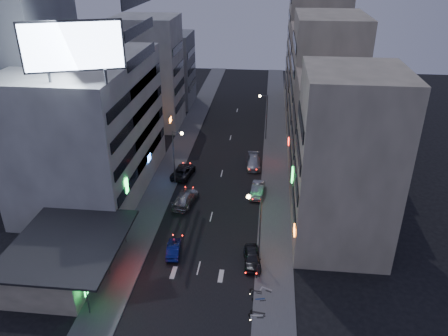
# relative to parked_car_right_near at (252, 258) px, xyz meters

# --- Properties ---
(ground) EXTENTS (180.00, 180.00, 0.00)m
(ground) POSITION_rel_parked_car_right_near_xyz_m (-5.60, -5.40, -0.75)
(ground) COLOR black
(ground) RESTS_ON ground
(sidewalk_left) EXTENTS (4.00, 120.00, 0.12)m
(sidewalk_left) POSITION_rel_parked_car_right_near_xyz_m (-13.60, 24.60, -0.69)
(sidewalk_left) COLOR #4C4C4F
(sidewalk_left) RESTS_ON ground
(sidewalk_right) EXTENTS (4.00, 120.00, 0.12)m
(sidewalk_right) POSITION_rel_parked_car_right_near_xyz_m (2.40, 24.60, -0.69)
(sidewalk_right) COLOR #4C4C4F
(sidewalk_right) RESTS_ON ground
(food_court) EXTENTS (11.00, 13.00, 3.88)m
(food_court) POSITION_rel_parked_car_right_near_xyz_m (-19.50, -3.40, 1.24)
(food_court) COLOR beige
(food_court) RESTS_ON ground
(white_building) EXTENTS (14.00, 24.00, 18.00)m
(white_building) POSITION_rel_parked_car_right_near_xyz_m (-22.60, 14.60, 8.25)
(white_building) COLOR silver
(white_building) RESTS_ON ground
(grey_tower) EXTENTS (10.00, 14.00, 34.00)m
(grey_tower) POSITION_rel_parked_car_right_near_xyz_m (-31.60, 17.60, 16.25)
(grey_tower) COLOR gray
(grey_tower) RESTS_ON ground
(shophouse_near) EXTENTS (10.00, 11.00, 20.00)m
(shophouse_near) POSITION_rel_parked_car_right_near_xyz_m (9.40, 5.10, 9.25)
(shophouse_near) COLOR beige
(shophouse_near) RESTS_ON ground
(shophouse_mid) EXTENTS (11.00, 12.00, 16.00)m
(shophouse_mid) POSITION_rel_parked_car_right_near_xyz_m (9.90, 16.60, 7.25)
(shophouse_mid) COLOR tan
(shophouse_mid) RESTS_ON ground
(shophouse_far) EXTENTS (10.00, 14.00, 22.00)m
(shophouse_far) POSITION_rel_parked_car_right_near_xyz_m (9.40, 29.60, 10.25)
(shophouse_far) COLOR beige
(shophouse_far) RESTS_ON ground
(far_left_a) EXTENTS (11.00, 10.00, 20.00)m
(far_left_a) POSITION_rel_parked_car_right_near_xyz_m (-21.10, 39.60, 9.25)
(far_left_a) COLOR silver
(far_left_a) RESTS_ON ground
(far_left_b) EXTENTS (12.00, 10.00, 15.00)m
(far_left_b) POSITION_rel_parked_car_right_near_xyz_m (-21.60, 52.60, 6.75)
(far_left_b) COLOR gray
(far_left_b) RESTS_ON ground
(far_right_a) EXTENTS (11.00, 12.00, 18.00)m
(far_right_a) POSITION_rel_parked_car_right_near_xyz_m (9.90, 44.60, 8.25)
(far_right_a) COLOR tan
(far_right_a) RESTS_ON ground
(far_right_b) EXTENTS (12.00, 12.00, 24.00)m
(far_right_b) POSITION_rel_parked_car_right_near_xyz_m (10.40, 58.60, 11.25)
(far_right_b) COLOR beige
(far_right_b) RESTS_ON ground
(billboard) EXTENTS (9.52, 3.75, 6.20)m
(billboard) POSITION_rel_parked_car_right_near_xyz_m (-18.59, 4.57, 20.91)
(billboard) COLOR #595B60
(billboard) RESTS_ON white_building
(street_lamp_right_near) EXTENTS (1.60, 0.44, 8.02)m
(street_lamp_right_near) POSITION_rel_parked_car_right_near_xyz_m (0.30, 0.60, 4.62)
(street_lamp_right_near) COLOR #595B60
(street_lamp_right_near) RESTS_ON sidewalk_right
(street_lamp_left) EXTENTS (1.60, 0.44, 8.02)m
(street_lamp_left) POSITION_rel_parked_car_right_near_xyz_m (-11.50, 16.60, 4.62)
(street_lamp_left) COLOR #595B60
(street_lamp_left) RESTS_ON sidewalk_left
(street_lamp_right_far) EXTENTS (1.60, 0.44, 8.02)m
(street_lamp_right_far) POSITION_rel_parked_car_right_near_xyz_m (0.30, 34.60, 4.62)
(street_lamp_right_far) COLOR #595B60
(street_lamp_right_far) RESTS_ON sidewalk_right
(parked_car_right_near) EXTENTS (2.24, 4.56, 1.50)m
(parked_car_right_near) POSITION_rel_parked_car_right_near_xyz_m (0.00, 0.00, 0.00)
(parked_car_right_near) COLOR #232428
(parked_car_right_near) RESTS_ON ground
(parked_car_right_mid) EXTENTS (2.04, 4.81, 1.54)m
(parked_car_right_mid) POSITION_rel_parked_car_right_near_xyz_m (0.00, 14.77, 0.02)
(parked_car_right_mid) COLOR gray
(parked_car_right_mid) RESTS_ON ground
(parked_car_left) EXTENTS (3.29, 5.85, 1.54)m
(parked_car_left) POSITION_rel_parked_car_right_near_xyz_m (-11.20, 19.20, 0.02)
(parked_car_left) COLOR #25252A
(parked_car_left) RESTS_ON ground
(parked_car_right_far) EXTENTS (2.45, 5.36, 1.52)m
(parked_car_right_far) POSITION_rel_parked_car_right_near_xyz_m (-0.94, 23.44, 0.01)
(parked_car_right_far) COLOR #A5A6AD
(parked_car_right_far) RESTS_ON ground
(road_car_blue) EXTENTS (1.83, 4.10, 1.31)m
(road_car_blue) POSITION_rel_parked_car_right_near_xyz_m (-8.73, 0.76, -0.10)
(road_car_blue) COLOR navy
(road_car_blue) RESTS_ON ground
(road_car_silver) EXTENTS (3.23, 6.12, 1.69)m
(road_car_silver) POSITION_rel_parked_car_right_near_xyz_m (-9.43, 11.39, 0.10)
(road_car_silver) COLOR #9A9DA2
(road_car_silver) RESTS_ON ground
(person) EXTENTS (0.75, 0.70, 1.72)m
(person) POSITION_rel_parked_car_right_near_xyz_m (0.70, -2.33, 0.23)
(person) COLOR black
(person) RESTS_ON sidewalk_right
(scooter_black_a) EXTENTS (0.83, 1.88, 1.11)m
(scooter_black_a) POSITION_rel_parked_car_right_near_xyz_m (1.63, -7.19, -0.07)
(scooter_black_a) COLOR black
(scooter_black_a) RESTS_ON sidewalk_right
(scooter_silver_a) EXTENTS (0.72, 1.76, 1.05)m
(scooter_silver_a) POSITION_rel_parked_car_right_near_xyz_m (1.40, -7.42, -0.10)
(scooter_silver_a) COLOR #93969A
(scooter_silver_a) RESTS_ON sidewalk_right
(scooter_blue) EXTENTS (0.90, 1.69, 0.99)m
(scooter_blue) POSITION_rel_parked_car_right_near_xyz_m (1.50, -5.21, -0.14)
(scooter_blue) COLOR navy
(scooter_blue) RESTS_ON sidewalk_right
(scooter_black_b) EXTENTS (0.76, 1.65, 0.97)m
(scooter_black_b) POSITION_rel_parked_car_right_near_xyz_m (1.24, -4.37, -0.14)
(scooter_black_b) COLOR black
(scooter_black_b) RESTS_ON sidewalk_right
(scooter_silver_b) EXTENTS (1.16, 1.77, 1.03)m
(scooter_silver_b) POSITION_rel_parked_car_right_near_xyz_m (2.24, -4.05, -0.12)
(scooter_silver_b) COLOR gray
(scooter_silver_b) RESTS_ON sidewalk_right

